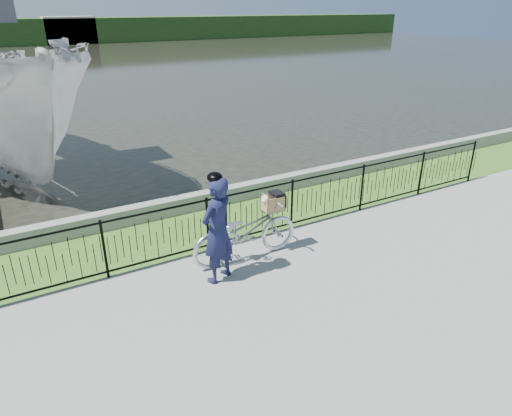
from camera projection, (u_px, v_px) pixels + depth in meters
ground at (295, 274)px, 8.40m from camera, size 120.00×120.00×0.00m
grass_strip at (231, 221)px, 10.46m from camera, size 60.00×2.00×0.01m
water at (48, 70)px, 34.51m from camera, size 120.00×120.00×0.00m
quay_wall at (212, 198)px, 11.17m from camera, size 60.00×0.30×0.40m
fence at (252, 214)px, 9.43m from camera, size 14.00×0.06×1.15m
far_treeline at (15, 32)px, 55.26m from camera, size 120.00×6.00×3.00m
far_building_right at (70, 30)px, 56.77m from camera, size 6.00×3.00×3.20m
bicycle_rig at (246, 231)px, 8.69m from camera, size 2.19×0.76×1.28m
cyclist at (217, 229)px, 7.86m from camera, size 0.84×0.72×2.02m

